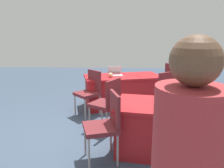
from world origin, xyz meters
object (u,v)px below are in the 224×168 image
Objects in this scene: chair_tucked_left at (90,90)px; laptop_silver at (115,74)px; table_foreground at (123,91)px; scissors_red at (138,76)px; table_mid_left at (167,128)px; chair_back_row at (174,79)px; chair_by_pillar at (107,101)px; chair_tucked_right at (171,94)px; chair_aisle at (106,123)px; yarn_ball at (111,75)px.

chair_tucked_left is 0.88m from laptop_silver.
scissors_red is (-0.37, -0.00, 0.37)m from table_foreground.
chair_back_row reaches higher than table_mid_left.
chair_tucked_left reaches higher than chair_by_pillar.
scissors_red is (0.26, -2.09, 0.37)m from table_mid_left.
table_mid_left is at bearing 100.16° from laptop_silver.
chair_tucked_right is at bearing 128.82° from laptop_silver.
chair_aisle reaches higher than chair_tucked_left.
chair_by_pillar is 9.10× the size of yarn_ball.
chair_by_pillar is (0.92, -0.72, 0.18)m from table_mid_left.
laptop_silver is at bearing -18.14° from chair_aisle.
chair_tucked_left reaches higher than scissors_red.
yarn_ball is at bearing -87.81° from chair_tucked_left.
yarn_ball reaches higher than table_mid_left.
table_mid_left is 2.16m from yarn_ball.
yarn_ball is (0.11, 0.22, 0.01)m from laptop_silver.
table_foreground is at bearing -148.39° from yarn_ball.
scissors_red is (-1.07, -0.61, 0.19)m from chair_tucked_left.
scissors_red is at bearing 5.71° from chair_by_pillar.
chair_by_pillar is 1.44m from laptop_silver.
table_foreground is 0.53m from yarn_ball.
chair_tucked_right reaches higher than chair_by_pillar.
table_mid_left is 15.46× the size of yarn_ball.
laptop_silver is 0.25m from yarn_ball.
table_foreground is 2.36m from chair_aisle.
table_foreground is at bearing -92.81° from chair_tucked_left.
chair_by_pillar is 2.63m from chair_back_row.
chair_back_row is 1.23m from scissors_red.
chair_aisle is 0.97m from chair_by_pillar.
chair_tucked_left is 0.98× the size of chair_tucked_right.
chair_tucked_right is 5.42× the size of scissors_red.
scissors_red is (-0.62, -2.34, 0.18)m from chair_aisle.
chair_aisle is (0.26, 2.33, 0.19)m from table_foreground.
chair_tucked_left is 5.31× the size of scissors_red.
yarn_ball is (1.66, 0.84, 0.25)m from chair_back_row.
table_mid_left is 2.32m from laptop_silver.
chair_back_row is (-0.75, -2.76, 0.17)m from table_mid_left.
chair_back_row is at bearing -153.08° from yarn_ball.
chair_tucked_right is at bearing -104.42° from table_mid_left.
laptop_silver is at bearing -110.33° from chair_back_row.
chair_tucked_right is 1.08m from scissors_red.
chair_back_row is (-0.45, -1.57, -0.03)m from chair_tucked_right.
table_mid_left is 1.68× the size of chair_aisle.
chair_tucked_right reaches higher than table_mid_left.
table_mid_left is 2.86m from chair_back_row.
table_mid_left is at bearing -57.33° from chair_back_row.
scissors_red is (-0.54, 0.05, -0.04)m from laptop_silver.
chair_tucked_left is 2.45m from chair_back_row.
chair_back_row is at bearing -8.04° from chair_by_pillar.
laptop_silver is (-0.08, -2.39, 0.22)m from chair_aisle.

